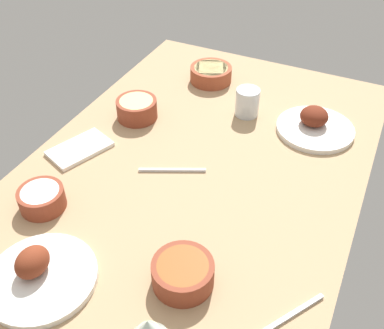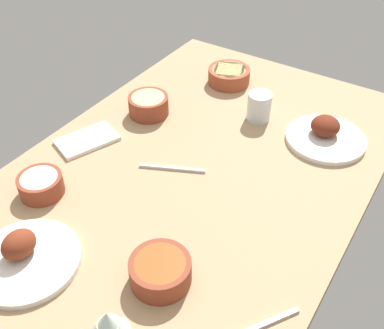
% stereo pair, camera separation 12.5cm
% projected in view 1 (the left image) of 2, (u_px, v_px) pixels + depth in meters
% --- Properties ---
extents(dining_table, '(1.40, 0.90, 0.04)m').
position_uv_depth(dining_table, '(192.00, 175.00, 1.27)').
color(dining_table, tan).
rests_on(dining_table, ground).
extents(plate_far_side, '(0.24, 0.24, 0.07)m').
position_uv_depth(plate_far_side, '(315.00, 125.00, 1.39)').
color(plate_far_side, silver).
rests_on(plate_far_side, dining_table).
extents(plate_center_main, '(0.24, 0.24, 0.08)m').
position_uv_depth(plate_center_main, '(39.00, 274.00, 0.98)').
color(plate_center_main, silver).
rests_on(plate_center_main, dining_table).
extents(bowl_cream, '(0.12, 0.12, 0.05)m').
position_uv_depth(bowl_cream, '(42.00, 198.00, 1.13)').
color(bowl_cream, brown).
rests_on(bowl_cream, dining_table).
extents(bowl_soup, '(0.13, 0.13, 0.06)m').
position_uv_depth(bowl_soup, '(183.00, 273.00, 0.96)').
color(bowl_soup, brown).
rests_on(bowl_soup, dining_table).
extents(bowl_potatoes, '(0.13, 0.13, 0.06)m').
position_uv_depth(bowl_potatoes, '(137.00, 108.00, 1.43)').
color(bowl_potatoes, brown).
rests_on(bowl_potatoes, dining_table).
extents(bowl_pasta, '(0.15, 0.15, 0.05)m').
position_uv_depth(bowl_pasta, '(211.00, 73.00, 1.61)').
color(bowl_pasta, brown).
rests_on(bowl_pasta, dining_table).
extents(water_tumbler, '(0.08, 0.08, 0.09)m').
position_uv_depth(water_tumbler, '(247.00, 102.00, 1.44)').
color(water_tumbler, silver).
rests_on(water_tumbler, dining_table).
extents(folded_napkin, '(0.20, 0.16, 0.01)m').
position_uv_depth(folded_napkin, '(80.00, 149.00, 1.32)').
color(folded_napkin, white).
rests_on(folded_napkin, dining_table).
extents(fork_loose, '(0.09, 0.17, 0.01)m').
position_uv_depth(fork_loose, '(172.00, 170.00, 1.25)').
color(fork_loose, silver).
rests_on(fork_loose, dining_table).
extents(spoon_loose, '(0.16, 0.11, 0.01)m').
position_uv_depth(spoon_loose, '(289.00, 316.00, 0.91)').
color(spoon_loose, silver).
rests_on(spoon_loose, dining_table).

